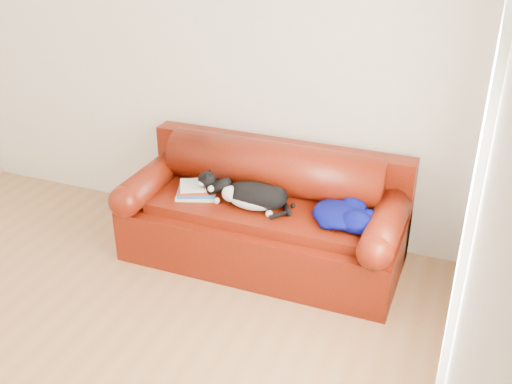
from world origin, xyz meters
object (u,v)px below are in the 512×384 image
at_px(sofa_base, 263,232).
at_px(blanket, 343,214).
at_px(book_stack, 197,190).
at_px(cat, 254,196).

xyz_separation_m(sofa_base, blanket, (0.63, -0.07, 0.33)).
relative_size(sofa_base, blanket, 4.21).
relative_size(sofa_base, book_stack, 5.98).
height_order(sofa_base, cat, cat).
height_order(sofa_base, book_stack, book_stack).
bearing_deg(sofa_base, cat, -108.07).
distance_m(sofa_base, cat, 0.37).
xyz_separation_m(sofa_base, book_stack, (-0.51, -0.08, 0.31)).
distance_m(sofa_base, book_stack, 0.60).
distance_m(sofa_base, blanket, 0.71).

